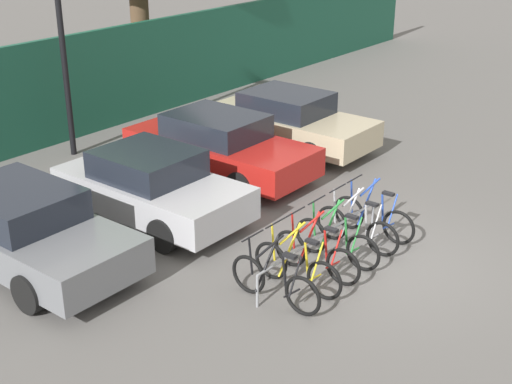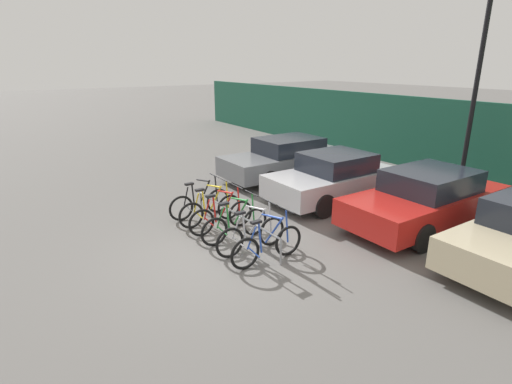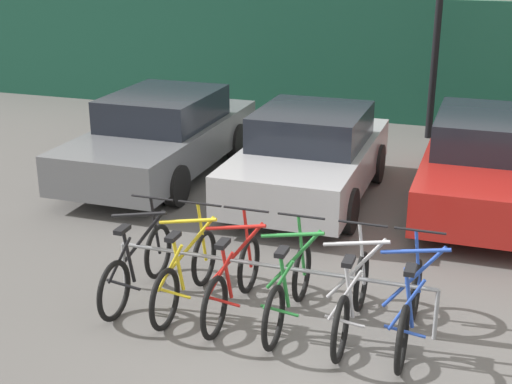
{
  "view_description": "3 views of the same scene",
  "coord_description": "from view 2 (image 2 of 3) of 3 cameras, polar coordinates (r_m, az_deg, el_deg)",
  "views": [
    {
      "loc": [
        -9.93,
        -5.2,
        5.95
      ],
      "look_at": [
        -0.88,
        1.99,
        1.05
      ],
      "focal_mm": 50.0,
      "sensor_mm": 36.0,
      "label": 1
    },
    {
      "loc": [
        6.62,
        -3.68,
        3.83
      ],
      "look_at": [
        -0.73,
        1.25,
        0.95
      ],
      "focal_mm": 28.0,
      "sensor_mm": 36.0,
      "label": 2
    },
    {
      "loc": [
        1.32,
        -5.88,
        3.86
      ],
      "look_at": [
        -1.32,
        1.91,
        0.9
      ],
      "focal_mm": 50.0,
      "sensor_mm": 36.0,
      "label": 3
    }
  ],
  "objects": [
    {
      "name": "ground_plane",
      "position": [
        8.49,
        -4.31,
        -8.86
      ],
      "size": [
        120.0,
        120.0,
        0.0
      ],
      "primitive_type": "plane",
      "color": "#605E5B"
    },
    {
      "name": "hoarding_wall",
      "position": [
        14.96,
        29.22,
        6.09
      ],
      "size": [
        36.0,
        0.16,
        2.64
      ],
      "primitive_type": "cube",
      "color": "#19513D",
      "rests_on": "ground"
    },
    {
      "name": "bike_rack",
      "position": [
        9.19,
        -3.04,
        -3.35
      ],
      "size": [
        3.56,
        0.04,
        0.57
      ],
      "color": "gray",
      "rests_on": "ground"
    },
    {
      "name": "bicycle_black",
      "position": [
        10.42,
        -8.0,
        -1.52
      ],
      "size": [
        0.68,
        1.71,
        1.05
      ],
      "rotation": [
        0.0,
        0.0,
        -0.05
      ],
      "color": "black",
      "rests_on": "ground"
    },
    {
      "name": "bicycle_yellow",
      "position": [
        9.92,
        -6.5,
        -2.47
      ],
      "size": [
        0.68,
        1.71,
        1.05
      ],
      "rotation": [
        0.0,
        0.0,
        -0.01
      ],
      "color": "black",
      "rests_on": "ground"
    },
    {
      "name": "bicycle_red",
      "position": [
        9.46,
        -4.95,
        -3.45
      ],
      "size": [
        0.68,
        1.71,
        1.05
      ],
      "rotation": [
        0.0,
        0.0,
        0.01
      ],
      "color": "black",
      "rests_on": "ground"
    },
    {
      "name": "bicycle_green",
      "position": [
        8.96,
        -3.0,
        -4.68
      ],
      "size": [
        0.68,
        1.71,
        1.05
      ],
      "rotation": [
        0.0,
        0.0,
        -0.05
      ],
      "color": "black",
      "rests_on": "ground"
    },
    {
      "name": "bicycle_silver",
      "position": [
        8.44,
        -0.66,
        -6.14
      ],
      "size": [
        0.68,
        1.71,
        1.05
      ],
      "rotation": [
        0.0,
        0.0,
        -0.01
      ],
      "color": "black",
      "rests_on": "ground"
    },
    {
      "name": "bicycle_blue",
      "position": [
        8.0,
        1.65,
        -7.56
      ],
      "size": [
        0.68,
        1.71,
        1.05
      ],
      "rotation": [
        0.0,
        0.0,
        0.04
      ],
      "color": "black",
      "rests_on": "ground"
    },
    {
      "name": "car_grey",
      "position": [
        13.79,
        4.36,
        4.83
      ],
      "size": [
        1.91,
        4.51,
        1.4
      ],
      "color": "slate",
      "rests_on": "ground"
    },
    {
      "name": "car_silver",
      "position": [
        11.63,
        11.05,
        2.02
      ],
      "size": [
        1.91,
        3.92,
        1.4
      ],
      "color": "#B7B7BC",
      "rests_on": "ground"
    },
    {
      "name": "car_red",
      "position": [
        10.48,
        23.16,
        -0.9
      ],
      "size": [
        1.91,
        4.44,
        1.4
      ],
      "color": "red",
      "rests_on": "ground"
    },
    {
      "name": "lamp_post",
      "position": [
        13.81,
        29.04,
        13.78
      ],
      "size": [
        0.24,
        0.44,
        5.96
      ],
      "color": "black",
      "rests_on": "ground"
    }
  ]
}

